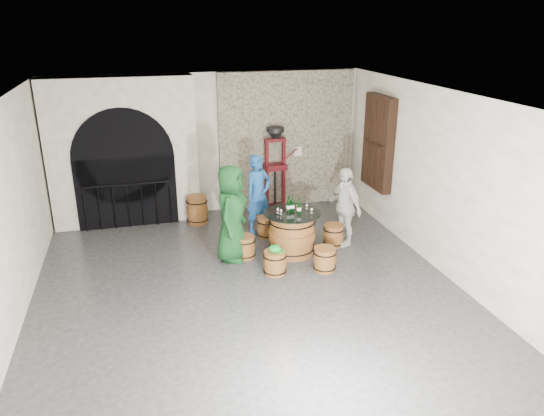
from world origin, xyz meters
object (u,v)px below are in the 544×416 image
object	(u,v)px
barrel_stool_near_right	(325,259)
barrel_stool_near_left	(275,263)
person_green	(231,213)
person_white	(345,206)
barrel_stool_right	(334,235)
side_barrel	(197,210)
corking_press	(275,163)
person_blue	(258,194)
barrel_table	(292,233)
barrel_stool_left	(245,247)
wine_bottle_left	(289,206)
wine_bottle_right	(292,205)
wine_bottle_center	(299,207)
barrel_stool_far	(267,227)

from	to	relation	value
barrel_stool_near_right	barrel_stool_near_left	bearing A→B (deg)	173.50
person_green	person_white	xyz separation A→B (m)	(2.29, 0.10, -0.12)
barrel_stool_right	side_barrel	world-z (taller)	side_barrel
barrel_stool_near_right	corking_press	xyz separation A→B (m)	(-0.05, 3.22, 0.94)
corking_press	person_blue	bearing A→B (deg)	-126.88
barrel_stool_near_left	side_barrel	world-z (taller)	side_barrel
barrel_table	barrel_stool_left	size ratio (longest dim) A/B	2.50
barrel_stool_near_left	corking_press	xyz separation A→B (m)	(0.86, 3.12, 0.94)
barrel_stool_left	person_white	world-z (taller)	person_white
barrel_stool_near_right	person_white	size ratio (longest dim) A/B	0.27
side_barrel	person_blue	bearing A→B (deg)	-34.21
barrel_stool_right	person_white	bearing A→B (deg)	7.78
barrel_table	wine_bottle_left	size ratio (longest dim) A/B	3.36
person_green	person_blue	distance (m)	1.39
barrel_stool_left	person_white	size ratio (longest dim) A/B	0.27
barrel_stool_left	person_green	bearing A→B (deg)	177.16
person_white	wine_bottle_left	world-z (taller)	person_white
barrel_table	wine_bottle_right	bearing A→B (deg)	69.84
person_green	person_white	bearing A→B (deg)	-60.22
barrel_stool_left	barrel_stool_near_right	distance (m)	1.57
barrel_stool_near_right	barrel_table	bearing A→B (deg)	112.96
person_green	wine_bottle_left	size ratio (longest dim) A/B	5.66
barrel_stool_left	barrel_stool_near_right	world-z (taller)	same
wine_bottle_left	wine_bottle_center	xyz separation A→B (m)	(0.16, -0.15, 0.00)
wine_bottle_left	wine_bottle_center	world-z (taller)	same
person_blue	corking_press	bearing A→B (deg)	33.05
wine_bottle_right	side_barrel	world-z (taller)	wine_bottle_right
barrel_stool_right	corking_press	bearing A→B (deg)	105.06
person_green	barrel_table	bearing A→B (deg)	-65.49
barrel_stool_left	side_barrel	distance (m)	2.08
barrel_stool_right	wine_bottle_right	distance (m)	1.17
person_white	person_green	bearing A→B (deg)	-102.59
barrel_stool_near_left	side_barrel	distance (m)	2.96
wine_bottle_center	wine_bottle_right	distance (m)	0.18
wine_bottle_center	barrel_stool_right	bearing A→B (deg)	15.11
barrel_table	barrel_stool_near_right	world-z (taller)	barrel_table
person_green	wine_bottle_left	bearing A→B (deg)	-62.80
person_blue	side_barrel	world-z (taller)	person_blue
barrel_stool_near_right	person_blue	world-z (taller)	person_blue
barrel_table	barrel_stool_right	distance (m)	0.95
person_green	wine_bottle_left	world-z (taller)	person_green
barrel_table	wine_bottle_center	xyz separation A→B (m)	(0.10, -0.09, 0.55)
barrel_stool_left	wine_bottle_center	distance (m)	1.28
barrel_table	side_barrel	size ratio (longest dim) A/B	1.72
barrel_table	wine_bottle_left	world-z (taller)	wine_bottle_left
barrel_stool_near_right	barrel_stool_far	bearing A→B (deg)	110.01
barrel_stool_right	side_barrel	distance (m)	3.13
wine_bottle_right	side_barrel	distance (m)	2.61
barrel_stool_left	barrel_stool_far	xyz separation A→B (m)	(0.65, 0.84, 0.00)
barrel_table	barrel_stool_right	size ratio (longest dim) A/B	2.50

